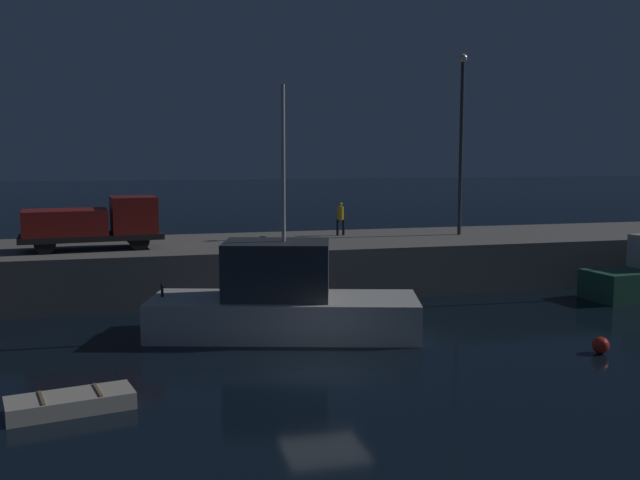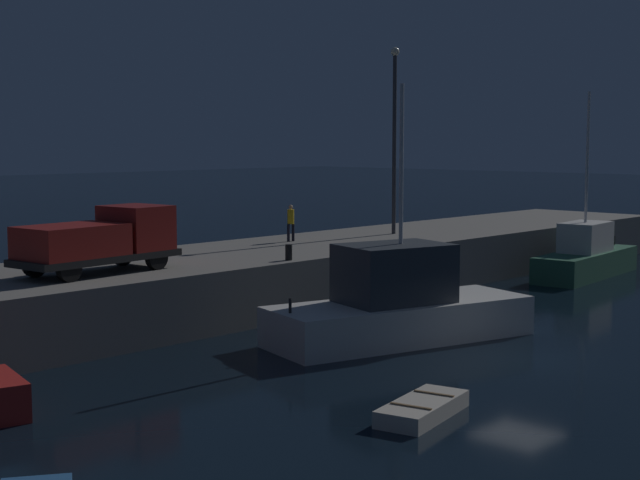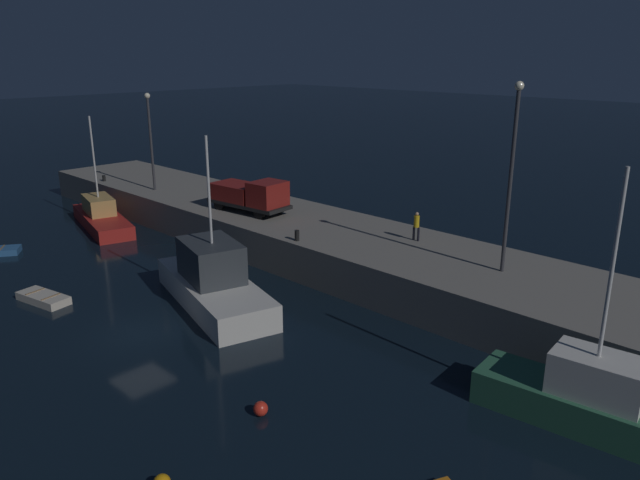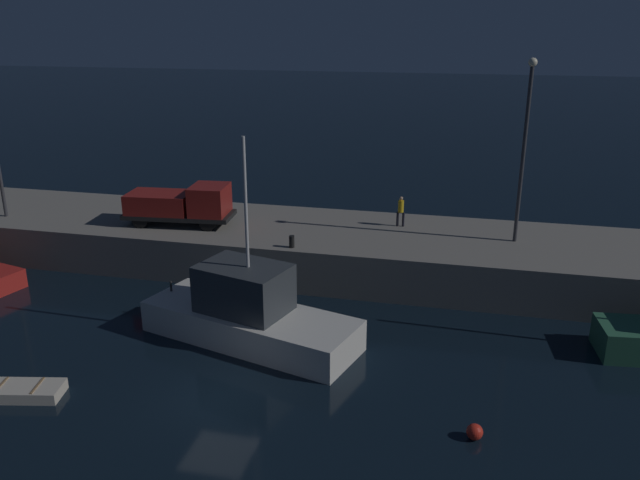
{
  "view_description": "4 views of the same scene",
  "coord_description": "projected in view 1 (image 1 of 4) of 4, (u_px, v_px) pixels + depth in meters",
  "views": [
    {
      "loc": [
        -5.5,
        -20.61,
        6.63
      ],
      "look_at": [
        3.16,
        12.69,
        2.47
      ],
      "focal_mm": 40.57,
      "sensor_mm": 36.0,
      "label": 1
    },
    {
      "loc": [
        -26.28,
        -15.97,
        7.09
      ],
      "look_at": [
        3.52,
        12.18,
        2.75
      ],
      "focal_mm": 53.28,
      "sensor_mm": 36.0,
      "label": 2
    },
    {
      "loc": [
        24.75,
        -12.89,
        13.04
      ],
      "look_at": [
        0.9,
        11.58,
        2.34
      ],
      "focal_mm": 34.1,
      "sensor_mm": 36.0,
      "label": 3
    },
    {
      "loc": [
        8.6,
        -19.43,
        13.38
      ],
      "look_at": [
        1.15,
        12.0,
        2.35
      ],
      "focal_mm": 36.19,
      "sensor_mm": 36.0,
      "label": 4
    }
  ],
  "objects": [
    {
      "name": "ground_plane",
      "position": [
        324.0,
        372.0,
        21.98
      ],
      "size": [
        320.0,
        320.0,
        0.0
      ],
      "primitive_type": "plane",
      "color": "black"
    },
    {
      "name": "pier_quay",
      "position": [
        251.0,
        265.0,
        35.29
      ],
      "size": [
        62.99,
        8.07,
        2.34
      ],
      "color": "gray",
      "rests_on": "ground"
    },
    {
      "name": "fishing_trawler_red",
      "position": [
        282.0,
        302.0,
        26.28
      ],
      "size": [
        10.22,
        5.79,
        9.03
      ],
      "color": "silver",
      "rests_on": "ground"
    },
    {
      "name": "dinghy_red_small",
      "position": [
        70.0,
        403.0,
        18.64
      ],
      "size": [
        3.34,
        1.89,
        0.48
      ],
      "color": "beige",
      "rests_on": "ground"
    },
    {
      "name": "mooring_buoy_near",
      "position": [
        601.0,
        345.0,
        23.98
      ],
      "size": [
        0.56,
        0.56,
        0.56
      ],
      "primitive_type": "sphere",
      "color": "red",
      "rests_on": "ground"
    },
    {
      "name": "lamp_post_east",
      "position": [
        461.0,
        132.0,
        37.54
      ],
      "size": [
        0.44,
        0.44,
        9.35
      ],
      "color": "#38383D",
      "rests_on": "pier_quay"
    },
    {
      "name": "utility_truck",
      "position": [
        95.0,
        223.0,
        32.2
      ],
      "size": [
        6.3,
        2.84,
        2.33
      ],
      "color": "black",
      "rests_on": "pier_quay"
    },
    {
      "name": "dockworker",
      "position": [
        341.0,
        217.0,
        37.68
      ],
      "size": [
        0.46,
        0.33,
        1.73
      ],
      "color": "black",
      "rests_on": "pier_quay"
    },
    {
      "name": "bollard_west",
      "position": [
        263.0,
        244.0,
        31.81
      ],
      "size": [
        0.28,
        0.28,
        0.63
      ],
      "primitive_type": "cylinder",
      "color": "black",
      "rests_on": "pier_quay"
    }
  ]
}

